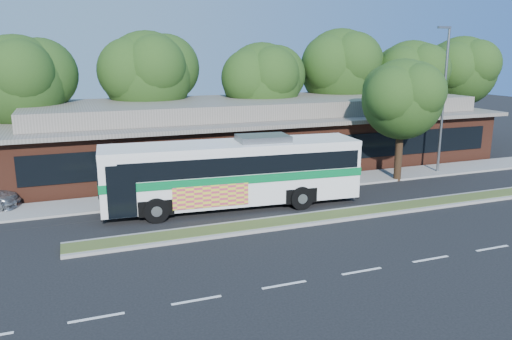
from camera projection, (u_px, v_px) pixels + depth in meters
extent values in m
plane|color=black|center=(359.00, 219.00, 23.25)|extent=(120.00, 120.00, 0.00)
cube|color=#455C27|center=(352.00, 213.00, 23.78)|extent=(26.00, 1.10, 0.15)
cube|color=gray|center=(299.00, 184.00, 29.06)|extent=(44.00, 2.60, 0.12)
cube|color=#53271A|center=(259.00, 140.00, 34.71)|extent=(32.00, 10.00, 3.20)
cube|color=#696358|center=(259.00, 115.00, 34.32)|extent=(33.20, 11.20, 0.24)
cube|color=#696358|center=(259.00, 106.00, 34.17)|extent=(30.00, 8.00, 1.00)
cube|color=black|center=(289.00, 152.00, 30.11)|extent=(30.00, 0.06, 1.60)
cylinder|color=slate|center=(443.00, 103.00, 30.97)|extent=(0.16, 0.16, 9.00)
cube|color=slate|center=(444.00, 27.00, 29.80)|extent=(0.90, 0.18, 0.14)
cylinder|color=black|center=(25.00, 143.00, 31.28)|extent=(0.44, 0.44, 3.99)
sphere|color=#1F4115|center=(18.00, 83.00, 30.42)|extent=(5.80, 5.80, 5.80)
sphere|color=#1F4115|center=(41.00, 74.00, 31.16)|extent=(4.52, 4.52, 4.52)
cylinder|color=black|center=(150.00, 132.00, 34.92)|extent=(0.44, 0.44, 4.20)
sphere|color=#1F4115|center=(147.00, 75.00, 34.02)|extent=(6.00, 6.00, 6.00)
sphere|color=#1F4115|center=(166.00, 68.00, 34.78)|extent=(4.68, 4.68, 4.68)
cylinder|color=black|center=(262.00, 131.00, 36.81)|extent=(0.44, 0.44, 3.78)
sphere|color=#1F4115|center=(262.00, 82.00, 35.99)|extent=(5.60, 5.60, 5.60)
sphere|color=#1F4115|center=(276.00, 75.00, 36.70)|extent=(4.37, 4.37, 4.37)
cylinder|color=black|center=(338.00, 120.00, 40.06)|extent=(0.44, 0.44, 4.41)
sphere|color=#1F4115|center=(340.00, 69.00, 39.12)|extent=(6.20, 6.20, 6.20)
sphere|color=#1F4115|center=(353.00, 62.00, 39.90)|extent=(4.84, 4.84, 4.84)
cylinder|color=black|center=(408.00, 122.00, 41.27)|extent=(0.44, 0.44, 3.86)
sphere|color=#1F4115|center=(411.00, 77.00, 40.42)|extent=(5.80, 5.80, 5.80)
sphere|color=#1F4115|center=(421.00, 71.00, 41.16)|extent=(4.52, 4.52, 4.52)
cylinder|color=black|center=(457.00, 116.00, 44.22)|extent=(0.44, 0.44, 4.12)
sphere|color=#1F4115|center=(461.00, 71.00, 43.33)|extent=(6.00, 6.00, 6.00)
sphere|color=#1F4115|center=(470.00, 65.00, 44.09)|extent=(4.68, 4.68, 4.68)
cube|color=white|center=(232.00, 172.00, 24.60)|extent=(12.77, 3.62, 2.90)
cube|color=black|center=(239.00, 160.00, 24.55)|extent=(11.77, 3.60, 0.87)
cube|color=white|center=(232.00, 145.00, 24.29)|extent=(12.79, 3.64, 0.27)
cube|color=#046C34|center=(232.00, 174.00, 24.62)|extent=(12.84, 3.69, 0.40)
cube|color=black|center=(98.00, 174.00, 22.78)|extent=(0.24, 2.36, 1.80)
cube|color=black|center=(349.00, 151.00, 26.18)|extent=(0.23, 2.19, 1.16)
cube|color=#C63A53|center=(211.00, 196.00, 23.11)|extent=(3.57, 0.32, 1.05)
cube|color=slate|center=(263.00, 138.00, 24.66)|extent=(2.64, 1.87, 0.32)
cylinder|color=black|center=(156.00, 210.00, 22.59)|extent=(1.18, 0.46, 1.16)
cylinder|color=black|center=(151.00, 195.00, 25.05)|extent=(1.18, 0.46, 1.16)
cylinder|color=black|center=(301.00, 198.00, 24.52)|extent=(1.18, 0.46, 1.16)
cylinder|color=black|center=(283.00, 185.00, 26.98)|extent=(1.18, 0.46, 1.16)
cylinder|color=black|center=(399.00, 152.00, 29.74)|extent=(0.44, 0.44, 3.48)
sphere|color=#1F4115|center=(402.00, 99.00, 29.01)|extent=(4.67, 4.67, 4.67)
sphere|color=#1F4115|center=(414.00, 92.00, 29.61)|extent=(3.64, 3.64, 3.64)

